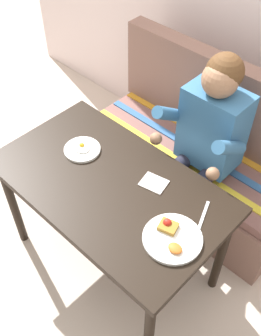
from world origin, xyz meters
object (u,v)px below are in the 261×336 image
at_px(table, 110,193).
at_px(couch, 195,160).
at_px(fork, 204,215).
at_px(napkin, 154,183).
at_px(plate_breakfast, 172,237).
at_px(person, 205,137).
at_px(plate_eggs, 82,149).

xyz_separation_m(table, couch, (0.00, 0.76, -0.32)).
bearing_deg(fork, napkin, 160.73).
bearing_deg(couch, plate_breakfast, -61.77).
distance_m(plate_breakfast, fork, 0.20).
xyz_separation_m(person, napkin, (0.02, -0.44, -0.01)).
bearing_deg(plate_eggs, person, 52.13).
bearing_deg(plate_breakfast, plate_eggs, 171.89).
bearing_deg(couch, person, -50.48).
bearing_deg(table, fork, 19.10).
height_order(table, napkin, napkin).
bearing_deg(plate_breakfast, napkin, 145.21).
bearing_deg(couch, napkin, -75.30).
bearing_deg(plate_breakfast, person, 114.56).
distance_m(person, fork, 0.53).
height_order(person, napkin, person).
distance_m(table, napkin, 0.23).
xyz_separation_m(plate_eggs, napkin, (0.43, 0.09, -0.01)).
height_order(table, plate_breakfast, plate_breakfast).
distance_m(person, napkin, 0.44).
relative_size(plate_eggs, napkin, 1.56).
bearing_deg(couch, plate_eggs, -110.84).
relative_size(couch, plate_eggs, 7.40).
distance_m(person, plate_breakfast, 0.69).
relative_size(plate_breakfast, fork, 1.56).
relative_size(person, fork, 7.13).
bearing_deg(napkin, plate_eggs, -168.45).
distance_m(couch, person, 0.47).
height_order(person, plate_breakfast, person).
xyz_separation_m(table, plate_eggs, (-0.27, 0.06, 0.09)).
bearing_deg(plate_breakfast, couch, 118.23).
xyz_separation_m(plate_eggs, fork, (0.73, 0.10, -0.01)).
bearing_deg(person, table, -103.74).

